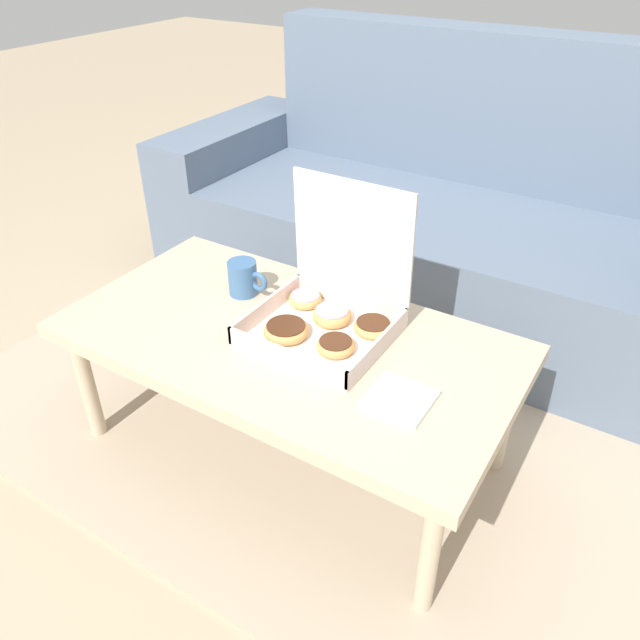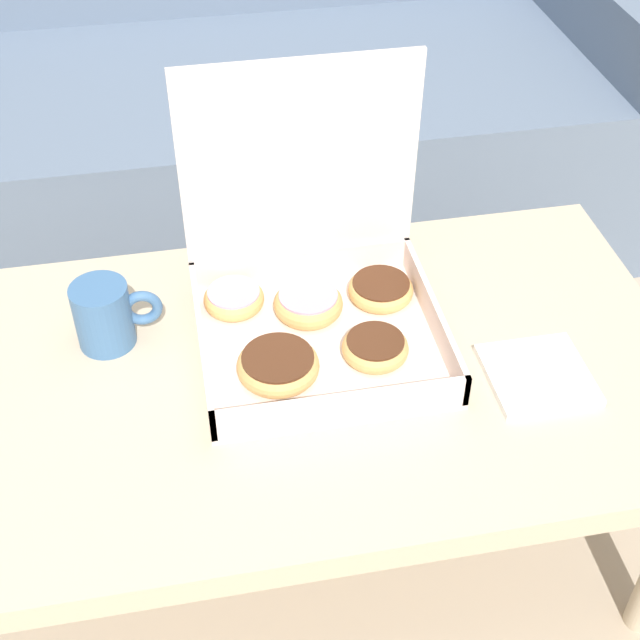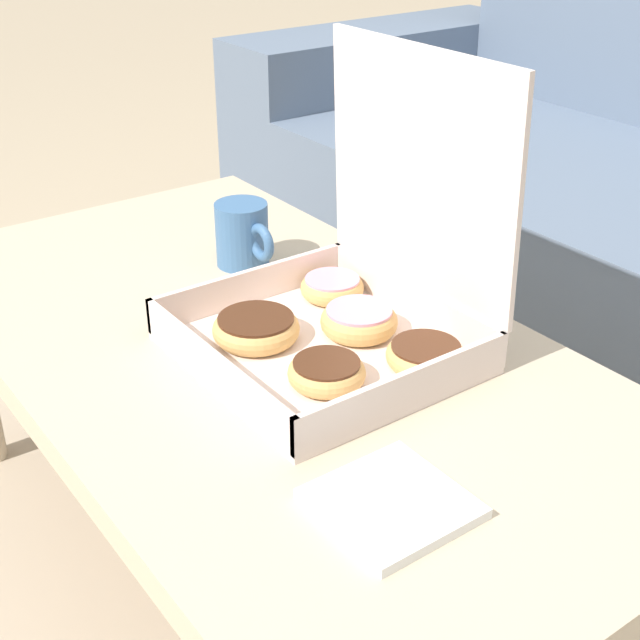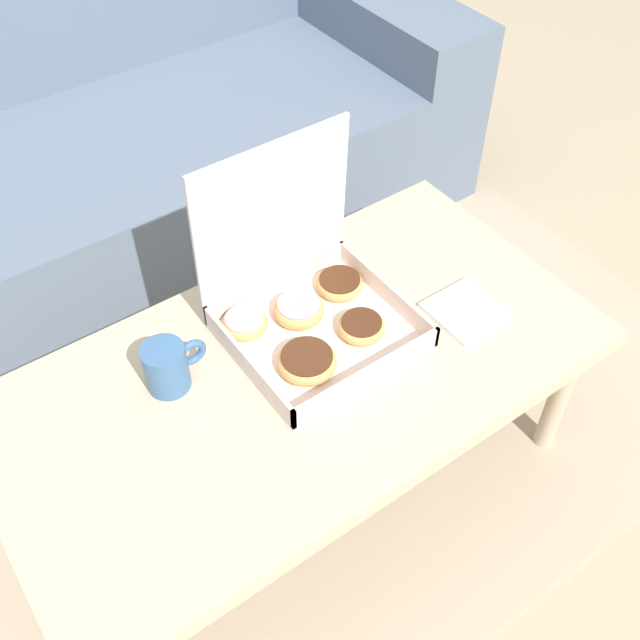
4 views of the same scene
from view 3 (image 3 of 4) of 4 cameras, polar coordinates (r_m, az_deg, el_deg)
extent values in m
plane|color=tan|center=(1.48, 3.11, -12.81)|extent=(12.00, 12.00, 0.00)
cube|color=tan|center=(1.65, 11.36, -8.42)|extent=(2.22, 1.99, 0.01)
cube|color=slate|center=(2.43, 3.78, 11.64)|extent=(0.24, 0.84, 0.57)
cube|color=#C6B293|center=(1.17, -3.70, -2.13)|extent=(1.16, 0.61, 0.04)
cylinder|color=#C6B293|center=(1.77, -5.92, 1.47)|extent=(0.04, 0.04, 0.36)
cube|color=silver|center=(1.12, 0.00, -2.07)|extent=(0.33, 0.31, 0.01)
cube|color=silver|center=(1.04, -6.74, -3.18)|extent=(0.33, 0.01, 0.05)
cube|color=silver|center=(1.19, 5.86, 1.25)|extent=(0.33, 0.01, 0.05)
cube|color=silver|center=(1.23, -4.49, 2.18)|extent=(0.01, 0.31, 0.05)
cube|color=silver|center=(1.00, 5.54, -4.50)|extent=(0.01, 0.31, 0.05)
cube|color=silver|center=(1.12, 6.25, 9.38)|extent=(0.33, 0.02, 0.31)
torus|color=tan|center=(1.04, 0.43, -3.41)|extent=(0.09, 0.09, 0.03)
cylinder|color=#472614|center=(1.04, 0.43, -3.00)|extent=(0.08, 0.08, 0.01)
torus|color=tan|center=(1.15, 2.51, -0.09)|extent=(0.10, 0.10, 0.03)
cylinder|color=pink|center=(1.14, 2.52, 0.36)|extent=(0.09, 0.09, 0.02)
torus|color=tan|center=(1.13, -4.11, -0.58)|extent=(0.11, 0.11, 0.03)
cylinder|color=#472614|center=(1.13, -4.13, -0.16)|extent=(0.10, 0.10, 0.01)
torus|color=tan|center=(1.24, 0.78, 2.07)|extent=(0.09, 0.09, 0.03)
cylinder|color=pink|center=(1.24, 0.78, 2.42)|extent=(0.08, 0.08, 0.01)
torus|color=tan|center=(1.08, 6.77, -2.28)|extent=(0.10, 0.10, 0.03)
cylinder|color=#472614|center=(1.08, 6.79, -1.90)|extent=(0.08, 0.08, 0.01)
cylinder|color=#3D6693|center=(1.35, -5.02, 5.50)|extent=(0.08, 0.08, 0.10)
torus|color=#3D6693|center=(1.31, -3.78, 4.96)|extent=(0.06, 0.01, 0.06)
cube|color=white|center=(0.88, 4.59, -11.64)|extent=(0.14, 0.14, 0.01)
camera|label=1|loc=(0.63, -126.16, 17.65)|focal=35.00mm
camera|label=2|loc=(1.05, -65.86, 30.21)|focal=50.00mm
camera|label=4|loc=(1.46, -58.34, 38.67)|focal=42.00mm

